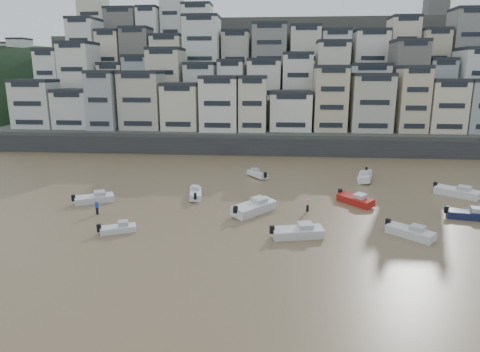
# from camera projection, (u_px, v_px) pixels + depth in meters

# --- Properties ---
(harbor_wall) EXTENTS (140.00, 3.00, 3.50)m
(harbor_wall) POSITION_uv_depth(u_px,v_px,m) (284.00, 146.00, 85.69)
(harbor_wall) COLOR #38383A
(harbor_wall) RESTS_ON ground
(hillside) EXTENTS (141.04, 66.00, 50.00)m
(hillside) POSITION_uv_depth(u_px,v_px,m) (300.00, 84.00, 121.18)
(hillside) COLOR #4C4C47
(hillside) RESTS_ON ground
(headland) EXTENTS (216.00, 135.00, 53.33)m
(headland) POSITION_uv_depth(u_px,v_px,m) (5.00, 116.00, 162.83)
(headland) COLOR black
(headland) RESTS_ON ground
(boat_a) EXTENTS (5.88, 3.08, 1.53)m
(boat_a) POSITION_uv_depth(u_px,v_px,m) (298.00, 231.00, 42.88)
(boat_a) COLOR silver
(boat_a) RESTS_ON ground
(boat_b) EXTENTS (4.97, 4.77, 1.42)m
(boat_b) POSITION_uv_depth(u_px,v_px,m) (410.00, 230.00, 43.10)
(boat_b) COLOR silver
(boat_b) RESTS_ON ground
(boat_c) EXTENTS (5.85, 6.57, 1.82)m
(boat_c) POSITION_uv_depth(u_px,v_px,m) (254.00, 206.00, 50.32)
(boat_c) COLOR white
(boat_c) RESTS_ON ground
(boat_d) EXTENTS (5.46, 2.69, 1.43)m
(boat_d) POSITION_uv_depth(u_px,v_px,m) (470.00, 213.00, 48.45)
(boat_d) COLOR #151C42
(boat_d) RESTS_ON ground
(boat_e) EXTENTS (4.84, 5.37, 1.49)m
(boat_e) POSITION_uv_depth(u_px,v_px,m) (355.00, 199.00, 53.86)
(boat_e) COLOR #B31B16
(boat_e) RESTS_ON ground
(boat_f) EXTENTS (2.59, 5.37, 1.40)m
(boat_f) POSITION_uv_depth(u_px,v_px,m) (195.00, 192.00, 56.71)
(boat_f) COLOR white
(boat_f) RESTS_ON ground
(boat_g) EXTENTS (5.98, 5.39, 1.66)m
(boat_g) POSITION_uv_depth(u_px,v_px,m) (457.00, 191.00, 57.19)
(boat_g) COLOR white
(boat_g) RESTS_ON ground
(boat_h) EXTENTS (3.97, 4.67, 1.27)m
(boat_h) POSITION_uv_depth(u_px,v_px,m) (257.00, 173.00, 67.69)
(boat_h) COLOR silver
(boat_h) RESTS_ON ground
(boat_i) EXTENTS (3.45, 6.30, 1.64)m
(boat_i) POSITION_uv_depth(u_px,v_px,m) (365.00, 176.00, 65.42)
(boat_i) COLOR white
(boat_i) RESTS_ON ground
(boat_j) EXTENTS (4.15, 2.78, 1.08)m
(boat_j) POSITION_uv_depth(u_px,v_px,m) (118.00, 228.00, 44.38)
(boat_j) COLOR silver
(boat_j) RESTS_ON ground
(boat_k) EXTENTS (5.40, 4.08, 1.43)m
(boat_k) POSITION_uv_depth(u_px,v_px,m) (94.00, 198.00, 54.40)
(boat_k) COLOR silver
(boat_k) RESTS_ON ground
(person_blue) EXTENTS (0.44, 0.44, 1.74)m
(person_blue) POSITION_uv_depth(u_px,v_px,m) (97.00, 207.00, 50.03)
(person_blue) COLOR blue
(person_blue) RESTS_ON ground
(person_pink) EXTENTS (0.44, 0.44, 1.74)m
(person_pink) POSITION_uv_depth(u_px,v_px,m) (308.00, 204.00, 51.08)
(person_pink) COLOR pink
(person_pink) RESTS_ON ground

